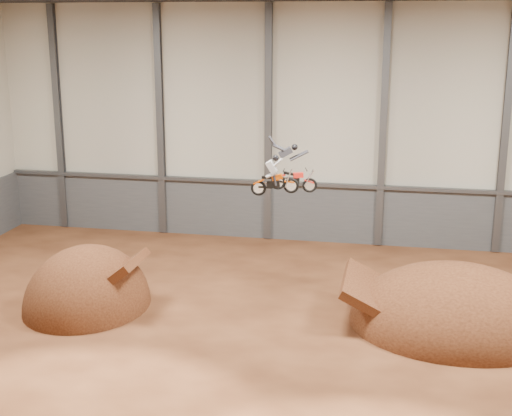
{
  "coord_description": "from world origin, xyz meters",
  "views": [
    {
      "loc": [
        4.13,
        -26.32,
        12.92
      ],
      "look_at": [
        -1.92,
        4.0,
        4.8
      ],
      "focal_mm": 50.0,
      "sensor_mm": 36.0,
      "label": 1
    }
  ],
  "objects": [
    {
      "name": "steel_column_3",
      "position": [
        3.33,
        14.8,
        7.0
      ],
      "size": [
        0.4,
        0.36,
        13.9
      ],
      "primitive_type": "cube",
      "color": "#47494F",
      "rests_on": "ground"
    },
    {
      "name": "landing_ramp",
      "position": [
        7.0,
        3.78,
        0.0
      ],
      "size": [
        9.18,
        8.12,
        5.29
      ],
      "primitive_type": "ellipsoid",
      "color": "#391B0E",
      "rests_on": "ground"
    },
    {
      "name": "steel_column_1",
      "position": [
        -10.0,
        14.8,
        7.0
      ],
      "size": [
        0.4,
        0.36,
        13.9
      ],
      "primitive_type": "cube",
      "color": "#47494F",
      "rests_on": "ground"
    },
    {
      "name": "steel_column_4",
      "position": [
        10.0,
        14.8,
        7.0
      ],
      "size": [
        0.4,
        0.36,
        13.9
      ],
      "primitive_type": "cube",
      "color": "#47494F",
      "rests_on": "ground"
    },
    {
      "name": "back_wall",
      "position": [
        0.0,
        15.0,
        7.0
      ],
      "size": [
        40.0,
        0.1,
        14.0
      ],
      "primitive_type": "cube",
      "color": "beige",
      "rests_on": "ground"
    },
    {
      "name": "steel_column_2",
      "position": [
        -3.33,
        14.8,
        7.0
      ],
      "size": [
        0.4,
        0.36,
        13.9
      ],
      "primitive_type": "cube",
      "color": "#47494F",
      "rests_on": "ground"
    },
    {
      "name": "fmx_rider_b",
      "position": [
        -0.39,
        4.96,
        6.64
      ],
      "size": [
        3.14,
        1.48,
        2.68
      ],
      "primitive_type": null,
      "rotation": [
        0.0,
        0.11,
        0.23
      ],
      "color": "red"
    },
    {
      "name": "steel_column_0",
      "position": [
        -16.67,
        14.8,
        7.0
      ],
      "size": [
        0.4,
        0.36,
        13.9
      ],
      "primitive_type": "cube",
      "color": "#47494F",
      "rests_on": "ground"
    },
    {
      "name": "steel_rail",
      "position": [
        0.0,
        14.75,
        3.55
      ],
      "size": [
        39.8,
        0.35,
        0.2
      ],
      "primitive_type": "cube",
      "color": "#47494F",
      "rests_on": "lower_band_back"
    },
    {
      "name": "takeoff_ramp",
      "position": [
        -9.68,
        2.63,
        0.0
      ],
      "size": [
        5.73,
        6.62,
        5.73
      ],
      "primitive_type": "ellipsoid",
      "color": "#391B0E",
      "rests_on": "ground"
    },
    {
      "name": "lower_band_back",
      "position": [
        0.0,
        14.9,
        1.75
      ],
      "size": [
        39.8,
        0.18,
        3.5
      ],
      "primitive_type": "cube",
      "color": "#4B4D52",
      "rests_on": "ground"
    },
    {
      "name": "floor",
      "position": [
        0.0,
        0.0,
        0.0
      ],
      "size": [
        40.0,
        40.0,
        0.0
      ],
      "primitive_type": "plane",
      "color": "#472313",
      "rests_on": "ground"
    },
    {
      "name": "fmx_rider_a",
      "position": [
        -0.91,
        3.24,
        6.6
      ],
      "size": [
        2.3,
        0.94,
        2.08
      ],
      "primitive_type": null,
      "rotation": [
        0.0,
        -0.11,
        0.07
      ],
      "color": "#D64B01"
    }
  ]
}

